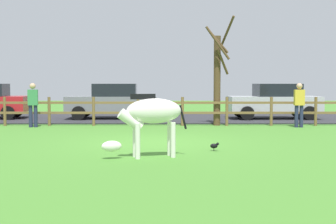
% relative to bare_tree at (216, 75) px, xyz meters
% --- Properties ---
extents(ground_plane, '(60.00, 60.00, 0.00)m').
position_rel_bare_tree_xyz_m(ground_plane, '(-2.32, -5.16, -1.94)').
color(ground_plane, '#47842D').
extents(parking_asphalt, '(28.00, 7.40, 0.05)m').
position_rel_bare_tree_xyz_m(parking_asphalt, '(-2.32, 4.14, -1.92)').
color(parking_asphalt, '#2D2D33').
rests_on(parking_asphalt, ground_plane).
extents(paddock_fence, '(20.61, 0.11, 1.11)m').
position_rel_bare_tree_xyz_m(paddock_fence, '(-3.07, -0.16, -1.31)').
color(paddock_fence, brown).
rests_on(paddock_fence, ground_plane).
extents(bare_tree, '(1.16, 1.17, 4.21)m').
position_rel_bare_tree_xyz_m(bare_tree, '(0.00, 0.00, 0.00)').
color(bare_tree, '#513A23').
rests_on(bare_tree, ground_plane).
extents(zebra, '(1.90, 0.80, 1.41)m').
position_rel_bare_tree_xyz_m(zebra, '(-2.31, -7.76, -1.01)').
color(zebra, white).
rests_on(zebra, ground_plane).
extents(crow_on_grass, '(0.22, 0.10, 0.20)m').
position_rel_bare_tree_xyz_m(crow_on_grass, '(-0.79, -6.77, -1.81)').
color(crow_on_grass, black).
rests_on(crow_on_grass, ground_plane).
extents(parked_car_grey, '(4.04, 1.97, 1.56)m').
position_rel_bare_tree_xyz_m(parked_car_grey, '(-4.40, 2.83, -1.10)').
color(parked_car_grey, slate).
rests_on(parked_car_grey, parking_asphalt).
extents(parked_car_silver, '(4.05, 1.99, 1.56)m').
position_rel_bare_tree_xyz_m(parked_car_silver, '(2.83, 2.78, -1.10)').
color(parked_car_silver, '#B7BABF').
rests_on(parked_car_silver, parking_asphalt).
extents(visitor_left_of_tree, '(0.39, 0.28, 1.64)m').
position_rel_bare_tree_xyz_m(visitor_left_of_tree, '(-6.94, -0.73, -1.03)').
color(visitor_left_of_tree, '#232847').
rests_on(visitor_left_of_tree, ground_plane).
extents(visitor_right_of_tree, '(0.36, 0.22, 1.64)m').
position_rel_bare_tree_xyz_m(visitor_right_of_tree, '(2.93, -0.80, -1.03)').
color(visitor_right_of_tree, '#232847').
rests_on(visitor_right_of_tree, ground_plane).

